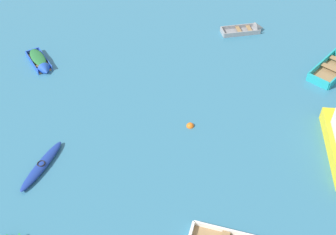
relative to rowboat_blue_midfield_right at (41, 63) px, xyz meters
The scene contains 4 objects.
rowboat_blue_midfield_right is the anchor object (origin of this frame).
rowboat_grey_center 15.57m from the rowboat_blue_midfield_right, 20.31° to the left, with size 3.39×1.79×0.96m.
kayak_deep_blue_far_right 9.14m from the rowboat_blue_midfield_right, 73.60° to the right, with size 1.70×3.69×0.35m.
mooring_buoy_between_boats_left 11.53m from the rowboat_blue_midfield_right, 26.48° to the right, with size 0.44×0.44×0.44m, color orange.
Camera 1 is at (1.20, 2.01, 17.31)m, focal length 45.00 mm.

